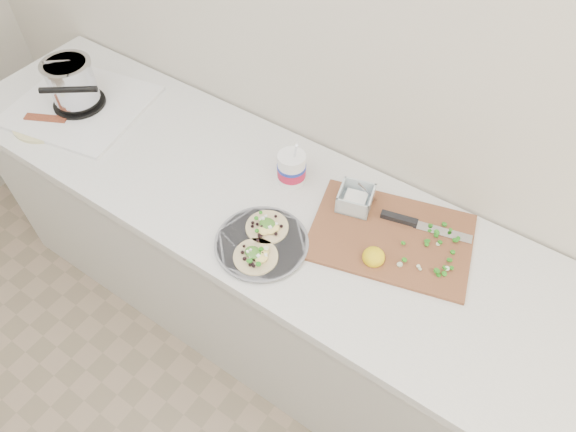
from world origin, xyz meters
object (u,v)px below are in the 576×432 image
Objects in this scene: stove at (75,91)px; cutboard at (389,230)px; bacon_plate at (47,120)px; tub at (292,167)px; taco_plate at (261,241)px.

stove reaches higher than cutboard.
bacon_plate is at bearing -117.62° from stove.
tub is at bearing 161.71° from cutboard.
stove is 0.16m from bacon_plate.
taco_plate is at bearing -74.70° from tub.
stove is at bearing 169.97° from cutboard.
bacon_plate is at bearing 179.50° from taco_plate.
stove is 1.94× the size of taco_plate.
taco_plate is at bearing -154.69° from cutboard.
cutboard is (1.28, 0.12, -0.06)m from stove.
tub is at bearing -2.61° from stove.
cutboard is at bearing -3.07° from tub.
bacon_plate is (-0.94, -0.27, -0.06)m from tub.
taco_plate is 0.40m from cutboard.
taco_plate is 1.02m from bacon_plate.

